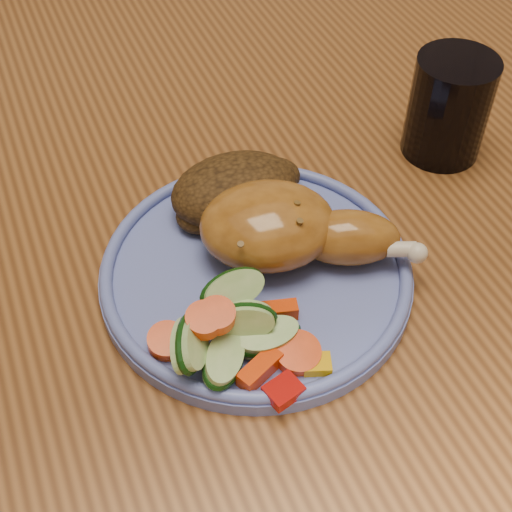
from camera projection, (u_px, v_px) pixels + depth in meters
name	position (u px, v px, depth m)	size (l,w,h in m)	color
dining_table	(265.00, 261.00, 0.68)	(0.90, 1.40, 0.75)	brown
chair_far	(117.00, 73.00, 1.20)	(0.42, 0.42, 0.91)	#4C2D16
plate	(256.00, 274.00, 0.55)	(0.24, 0.24, 0.01)	#5B6AB7
plate_rim	(256.00, 265.00, 0.55)	(0.24, 0.24, 0.01)	#5B6AB7
chicken_leg	(287.00, 228.00, 0.54)	(0.16, 0.13, 0.06)	#A16321
rice_pilaf	(237.00, 190.00, 0.58)	(0.12, 0.08, 0.05)	#402810
vegetable_pile	(235.00, 333.00, 0.49)	(0.11, 0.11, 0.06)	#A50A05
drinking_glass	(449.00, 107.00, 0.63)	(0.07, 0.07, 0.09)	black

